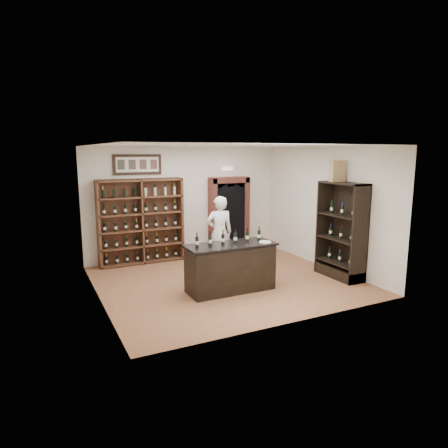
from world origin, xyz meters
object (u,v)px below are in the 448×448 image
Objects in this scene: tasting_counter at (230,268)px; side_cabinet at (342,245)px; shopkeeper at (219,232)px; wine_shelf at (141,221)px; counter_bottle_0 at (197,242)px; wine_crate at (337,171)px.

side_cabinet is (2.72, -0.30, 0.26)m from tasting_counter.
shopkeeper is at bearing 139.49° from side_cabinet.
wine_shelf is 1.22× the size of shopkeeper.
shopkeeper is (1.23, 1.53, -0.20)m from counter_bottle_0.
tasting_counter is at bearing -177.60° from wine_crate.
wine_shelf is at bearing 139.79° from side_cabinet.
wine_crate is (3.42, -0.12, 1.33)m from counter_bottle_0.
wine_crate is at bearing 154.02° from shopkeeper.
counter_bottle_0 is at bearing -178.31° from wine_crate.
side_cabinet reaches higher than tasting_counter.
wine_shelf is 5.02m from side_cabinet.
side_cabinet is at bearing 150.65° from shopkeeper.
wine_shelf is at bearing 110.56° from tasting_counter.
tasting_counter is 1.72m from shopkeeper.
counter_bottle_0 is at bearing 62.40° from shopkeeper.
wine_crate is (3.80, -3.00, 1.34)m from wine_shelf.
side_cabinet is 2.92m from shopkeeper.
tasting_counter is 0.85× the size of side_cabinet.
counter_bottle_0 is (0.38, -2.87, 0.01)m from wine_shelf.
counter_bottle_0 is 0.62× the size of wine_crate.
side_cabinet reaches higher than counter_bottle_0.
wine_shelf reaches higher than counter_bottle_0.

